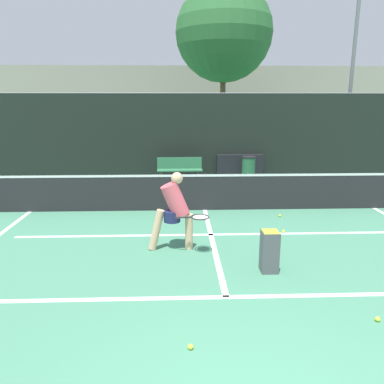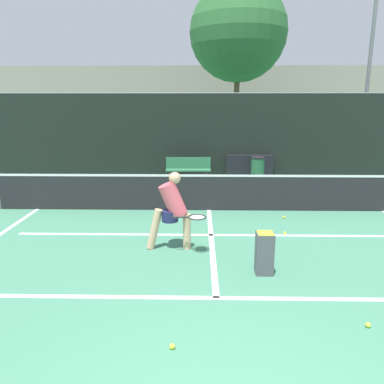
{
  "view_description": "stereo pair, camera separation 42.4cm",
  "coord_description": "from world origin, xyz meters",
  "px_view_note": "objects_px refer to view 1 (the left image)",
  "views": [
    {
      "loc": [
        -0.68,
        -2.28,
        2.8
      ],
      "look_at": [
        -0.4,
        5.2,
        0.95
      ],
      "focal_mm": 35.0,
      "sensor_mm": 36.0,
      "label": 1
    },
    {
      "loc": [
        -0.26,
        -2.29,
        2.8
      ],
      "look_at": [
        -0.4,
        5.2,
        0.95
      ],
      "focal_mm": 35.0,
      "sensor_mm": 36.0,
      "label": 2
    }
  ],
  "objects_px": {
    "player_practicing": "(174,209)",
    "trash_bin": "(249,170)",
    "ball_hopper": "(270,250)",
    "parked_car": "(232,153)",
    "courtside_bench": "(180,169)"
  },
  "relations": [
    {
      "from": "player_practicing",
      "to": "courtside_bench",
      "type": "distance_m",
      "value": 6.04
    },
    {
      "from": "player_practicing",
      "to": "trash_bin",
      "type": "xyz_separation_m",
      "value": [
        2.48,
        5.77,
        -0.34
      ]
    },
    {
      "from": "player_practicing",
      "to": "ball_hopper",
      "type": "distance_m",
      "value": 1.93
    },
    {
      "from": "ball_hopper",
      "to": "trash_bin",
      "type": "height_order",
      "value": "trash_bin"
    },
    {
      "from": "trash_bin",
      "to": "parked_car",
      "type": "relative_size",
      "value": 0.2
    },
    {
      "from": "ball_hopper",
      "to": "trash_bin",
      "type": "bearing_deg",
      "value": 82.44
    },
    {
      "from": "ball_hopper",
      "to": "parked_car",
      "type": "xyz_separation_m",
      "value": [
        0.73,
        9.72,
        0.25
      ]
    },
    {
      "from": "ball_hopper",
      "to": "player_practicing",
      "type": "bearing_deg",
      "value": 147.27
    },
    {
      "from": "courtside_bench",
      "to": "parked_car",
      "type": "bearing_deg",
      "value": 49.1
    },
    {
      "from": "courtside_bench",
      "to": "ball_hopper",
      "type": "bearing_deg",
      "value": -79.89
    },
    {
      "from": "player_practicing",
      "to": "courtside_bench",
      "type": "relative_size",
      "value": 0.97
    },
    {
      "from": "player_practicing",
      "to": "trash_bin",
      "type": "bearing_deg",
      "value": 65.07
    },
    {
      "from": "courtside_bench",
      "to": "trash_bin",
      "type": "relative_size",
      "value": 1.68
    },
    {
      "from": "player_practicing",
      "to": "trash_bin",
      "type": "distance_m",
      "value": 6.29
    },
    {
      "from": "trash_bin",
      "to": "parked_car",
      "type": "distance_m",
      "value": 2.94
    }
  ]
}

